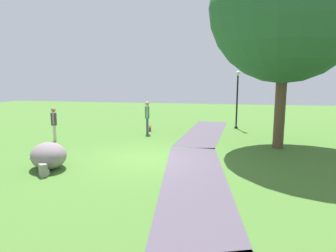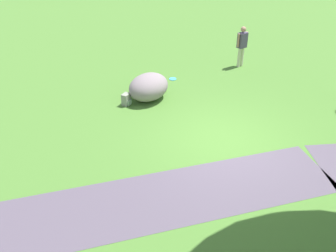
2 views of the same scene
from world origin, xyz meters
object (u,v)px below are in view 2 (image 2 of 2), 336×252
object	(u,v)px
lawn_boulder	(149,87)
man_near_boulder	(242,44)
frisbee_on_grass	(173,79)
backpack_by_boulder	(126,100)

from	to	relation	value
lawn_boulder	man_near_boulder	bearing A→B (deg)	-151.38
man_near_boulder	frisbee_on_grass	bearing A→B (deg)	14.79
backpack_by_boulder	lawn_boulder	bearing A→B (deg)	-159.16
man_near_boulder	backpack_by_boulder	size ratio (longest dim) A/B	4.09
frisbee_on_grass	backpack_by_boulder	bearing A→B (deg)	42.32
man_near_boulder	frisbee_on_grass	size ratio (longest dim) A/B	6.11
lawn_boulder	man_near_boulder	xyz separation A→B (m)	(-4.03, -2.20, 0.50)
backpack_by_boulder	frisbee_on_grass	size ratio (longest dim) A/B	1.50
lawn_boulder	man_near_boulder	distance (m)	4.62
man_near_boulder	backpack_by_boulder	xyz separation A→B (m)	(4.82, 2.50, -0.75)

